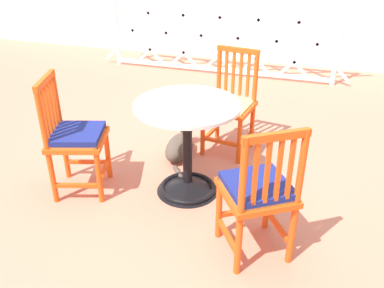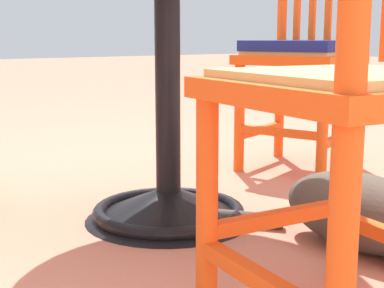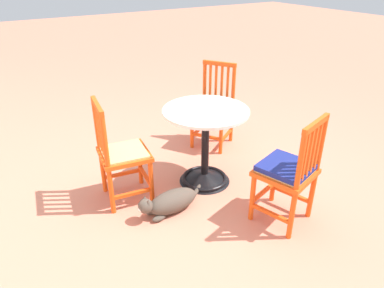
{
  "view_description": "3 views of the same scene",
  "coord_description": "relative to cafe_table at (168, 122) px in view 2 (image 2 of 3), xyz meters",
  "views": [
    {
      "loc": [
        0.97,
        -2.48,
        1.85
      ],
      "look_at": [
        0.15,
        0.13,
        0.38
      ],
      "focal_mm": 38.72,
      "sensor_mm": 36.0,
      "label": 1
    },
    {
      "loc": [
        1.05,
        1.37,
        0.52
      ],
      "look_at": [
        0.06,
        0.08,
        0.21
      ],
      "focal_mm": 54.06,
      "sensor_mm": 36.0,
      "label": 2
    },
    {
      "loc": [
        -2.24,
        1.68,
        1.88
      ],
      "look_at": [
        0.14,
        0.2,
        0.43
      ],
      "focal_mm": 33.32,
      "sensor_mm": 36.0,
      "label": 3
    }
  ],
  "objects": [
    {
      "name": "orange_chair_tucked_in",
      "position": [
        0.15,
        0.75,
        0.15
      ],
      "size": [
        0.45,
        0.45,
        0.91
      ],
      "color": "#E04C14",
      "rests_on": "ground_plane"
    },
    {
      "name": "ground_plane",
      "position": [
        -0.13,
        -0.07,
        -0.28
      ],
      "size": [
        24.0,
        24.0,
        0.0
      ],
      "primitive_type": "plane",
      "color": "#C6755B"
    },
    {
      "name": "tabby_cat",
      "position": [
        -0.24,
        0.52,
        -0.19
      ],
      "size": [
        0.3,
        0.72,
        0.23
      ],
      "color": "#4C4238",
      "rests_on": "ground_plane"
    },
    {
      "name": "cafe_table",
      "position": [
        0.0,
        0.0,
        0.0
      ],
      "size": [
        0.76,
        0.76,
        0.73
      ],
      "color": "black",
      "rests_on": "ground_plane"
    },
    {
      "name": "orange_chair_at_corner",
      "position": [
        -0.8,
        -0.23,
        0.16
      ],
      "size": [
        0.5,
        0.5,
        0.91
      ],
      "color": "#E04C14",
      "rests_on": "ground_plane"
    }
  ]
}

